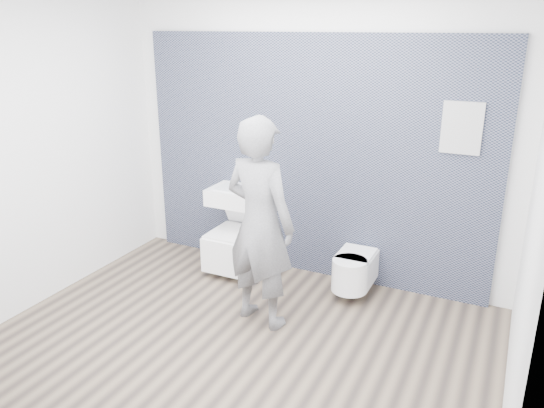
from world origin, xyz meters
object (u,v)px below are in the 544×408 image
at_px(toilet_square, 234,246).
at_px(toilet_rounded, 353,270).
at_px(washbasin, 237,196).
at_px(visitor, 260,223).

bearing_deg(toilet_square, toilet_rounded, 0.57).
xyz_separation_m(washbasin, visitor, (0.70, -0.87, 0.11)).
relative_size(washbasin, toilet_square, 0.72).
xyz_separation_m(toilet_square, toilet_rounded, (1.29, 0.01, -0.02)).
bearing_deg(toilet_rounded, toilet_square, -179.43).
bearing_deg(washbasin, toilet_rounded, -3.58).
distance_m(washbasin, visitor, 1.12).
bearing_deg(visitor, toilet_square, -36.50).
xyz_separation_m(toilet_square, visitor, (0.70, -0.78, 0.63)).
height_order(washbasin, toilet_square, washbasin).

